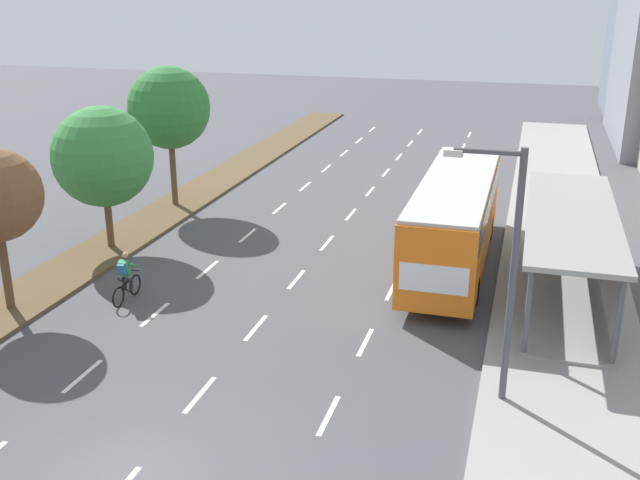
% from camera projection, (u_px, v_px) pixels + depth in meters
% --- Properties ---
extents(ground_plane, '(140.00, 140.00, 0.00)m').
position_uv_depth(ground_plane, '(128.00, 480.00, 16.04)').
color(ground_plane, '#4C4C51').
extents(median_strip, '(2.60, 52.00, 0.12)m').
position_uv_depth(median_strip, '(186.00, 200.00, 36.32)').
color(median_strip, brown).
rests_on(median_strip, ground).
extents(sidewalk_right, '(4.50, 52.00, 0.15)m').
position_uv_depth(sidewalk_right, '(560.00, 231.00, 31.71)').
color(sidewalk_right, gray).
rests_on(sidewalk_right, ground).
extents(lane_divider_left, '(0.14, 47.11, 0.01)m').
position_uv_depth(lane_divider_left, '(264.00, 221.00, 33.32)').
color(lane_divider_left, white).
rests_on(lane_divider_left, ground).
extents(lane_divider_center, '(0.14, 47.11, 0.01)m').
position_uv_depth(lane_divider_center, '(340.00, 228.00, 32.40)').
color(lane_divider_center, white).
rests_on(lane_divider_center, ground).
extents(lane_divider_right, '(0.14, 47.11, 0.01)m').
position_uv_depth(lane_divider_right, '(419.00, 235.00, 31.48)').
color(lane_divider_right, white).
rests_on(lane_divider_right, ground).
extents(bus_shelter, '(2.90, 10.84, 2.86)m').
position_uv_depth(bus_shelter, '(578.00, 246.00, 24.67)').
color(bus_shelter, gray).
rests_on(bus_shelter, sidewalk_right).
extents(bus, '(2.54, 11.29, 3.37)m').
position_uv_depth(bus, '(455.00, 213.00, 27.48)').
color(bus, orange).
rests_on(bus, ground).
extents(cyclist, '(0.46, 1.82, 1.71)m').
position_uv_depth(cyclist, '(126.00, 279.00, 24.78)').
color(cyclist, black).
rests_on(cyclist, ground).
extents(median_tree_third, '(3.91, 3.91, 5.63)m').
position_uv_depth(median_tree_third, '(103.00, 157.00, 28.62)').
color(median_tree_third, brown).
rests_on(median_tree_third, median_strip).
extents(median_tree_fourth, '(3.78, 3.78, 6.49)m').
position_uv_depth(median_tree_fourth, '(169.00, 108.00, 33.94)').
color(median_tree_fourth, brown).
rests_on(median_tree_fourth, median_strip).
extents(streetlight, '(1.91, 0.24, 6.50)m').
position_uv_depth(streetlight, '(507.00, 260.00, 17.75)').
color(streetlight, '#4C4C51').
rests_on(streetlight, sidewalk_right).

